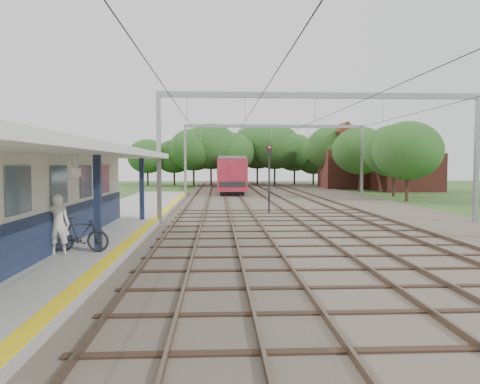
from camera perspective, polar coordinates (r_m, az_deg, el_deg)
name	(u,v)px	position (r m, az deg, el deg)	size (l,w,h in m)	color
ground	(311,319)	(10.28, 8.61, -15.02)	(160.00, 160.00, 0.00)	#2D4C1E
ballast_bed	(287,202)	(40.13, 5.78, -1.16)	(18.00, 90.00, 0.10)	#473D33
platform	(107,225)	(24.40, -15.92, -3.94)	(5.00, 52.00, 0.35)	gray
yellow_stripe	(152,222)	(23.96, -10.68, -3.57)	(0.45, 52.00, 0.01)	yellow
station_building	(18,199)	(17.99, -25.41, -0.73)	(3.41, 18.00, 3.40)	beige
canopy	(39,152)	(16.61, -23.35, 4.52)	(6.40, 20.00, 3.44)	#131E3C
rail_tracks	(258,200)	(39.82, 2.22, -1.00)	(11.80, 88.00, 0.15)	brown
catenary_system	(289,134)	(35.32, 5.99, 7.08)	(17.22, 88.00, 7.00)	gray
tree_band	(258,152)	(66.95, 2.22, 4.85)	(31.72, 30.88, 8.82)	#382619
house_near	(407,166)	(60.11, 19.72, 2.97)	(7.00, 6.12, 7.89)	brown
house_far	(352,164)	(64.12, 13.52, 3.32)	(8.00, 6.12, 8.66)	brown
person	(58,224)	(16.14, -21.28, -3.68)	(0.70, 0.46, 1.93)	white
bicycle	(80,235)	(16.31, -18.88, -4.95)	(0.54, 1.91, 1.15)	black
train	(228,172)	(63.98, -1.46, 2.49)	(3.02, 37.55, 3.95)	black
signal_post	(269,171)	(29.92, 3.58, 2.61)	(0.34, 0.30, 4.45)	black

